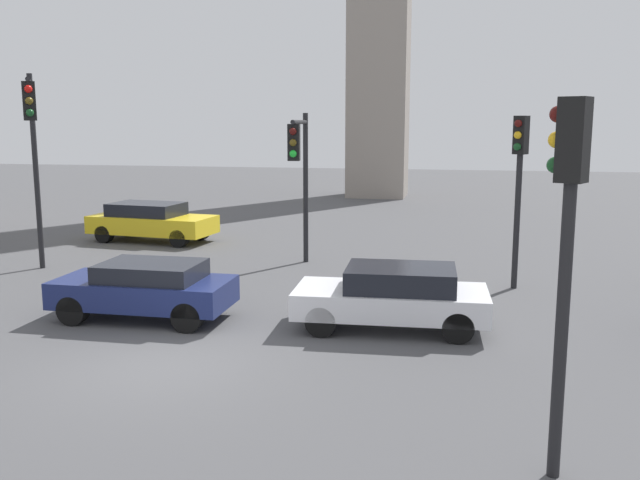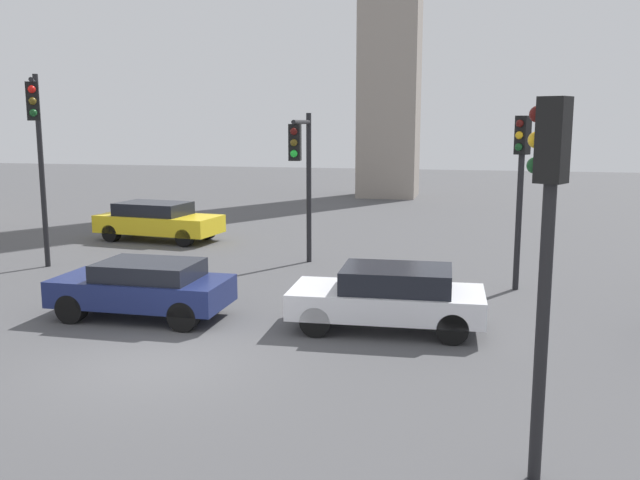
% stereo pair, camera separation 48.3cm
% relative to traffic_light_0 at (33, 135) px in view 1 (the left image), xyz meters
% --- Properties ---
extents(ground_plane, '(109.80, 109.80, 0.00)m').
position_rel_traffic_light_0_xyz_m(ground_plane, '(6.49, -6.17, -4.10)').
color(ground_plane, '#4C4C4F').
extents(traffic_light_0, '(1.83, 2.71, 5.87)m').
position_rel_traffic_light_0_xyz_m(traffic_light_0, '(0.00, 0.00, 0.00)').
color(traffic_light_0, black).
rests_on(traffic_light_0, ground_plane).
extents(traffic_light_1, '(0.44, 0.49, 4.62)m').
position_rel_traffic_light_0_xyz_m(traffic_light_1, '(13.37, 1.29, -0.86)').
color(traffic_light_1, black).
rests_on(traffic_light_1, ground_plane).
extents(traffic_light_2, '(0.49, 0.43, 4.75)m').
position_rel_traffic_light_0_xyz_m(traffic_light_2, '(13.12, -9.00, -0.78)').
color(traffic_light_2, black).
rests_on(traffic_light_2, ground_plane).
extents(traffic_light_3, '(0.55, 3.15, 4.73)m').
position_rel_traffic_light_0_xyz_m(traffic_light_3, '(7.21, 2.23, -0.76)').
color(traffic_light_3, black).
rests_on(traffic_light_3, ground_plane).
extents(car_0, '(4.23, 2.06, 1.38)m').
position_rel_traffic_light_0_xyz_m(car_0, '(10.52, -3.06, -3.37)').
color(car_0, silver).
rests_on(car_0, ground_plane).
extents(car_2, '(4.84, 2.47, 1.45)m').
position_rel_traffic_light_0_xyz_m(car_2, '(0.48, 6.31, -3.33)').
color(car_2, yellow).
rests_on(car_2, ground_plane).
extents(car_3, '(3.98, 1.80, 1.33)m').
position_rel_traffic_light_0_xyz_m(car_3, '(4.91, -3.44, -3.38)').
color(car_3, navy).
rests_on(car_3, ground_plane).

